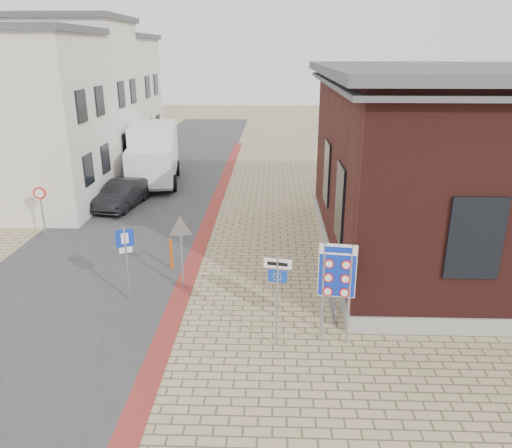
% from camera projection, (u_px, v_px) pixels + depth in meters
% --- Properties ---
extents(ground, '(120.00, 120.00, 0.00)m').
position_uv_depth(ground, '(238.00, 351.00, 12.80)').
color(ground, tan).
rests_on(ground, ground).
extents(road_strip, '(7.00, 60.00, 0.02)m').
position_uv_depth(road_strip, '(156.00, 192.00, 27.13)').
color(road_strip, '#38383A').
rests_on(road_strip, ground).
extents(curb_strip, '(0.60, 40.00, 0.02)m').
position_uv_depth(curb_strip, '(208.00, 222.00, 22.30)').
color(curb_strip, maroon).
rests_on(curb_strip, ground).
extents(brick_building, '(13.00, 13.00, 6.80)m').
position_uv_depth(brick_building, '(499.00, 162.00, 17.96)').
color(brick_building, gray).
rests_on(brick_building, ground).
extents(townhouse_near, '(7.40, 6.40, 8.30)m').
position_uv_depth(townhouse_near, '(18.00, 122.00, 23.10)').
color(townhouse_near, silver).
rests_on(townhouse_near, ground).
extents(townhouse_mid, '(7.40, 6.40, 9.10)m').
position_uv_depth(townhouse_mid, '(67.00, 100.00, 28.63)').
color(townhouse_mid, silver).
rests_on(townhouse_mid, ground).
extents(townhouse_far, '(7.40, 6.40, 8.30)m').
position_uv_depth(townhouse_far, '(102.00, 98.00, 34.42)').
color(townhouse_far, silver).
rests_on(townhouse_far, ground).
extents(bike_rack, '(0.08, 1.80, 0.60)m').
position_uv_depth(bike_rack, '(332.00, 303.00, 14.71)').
color(bike_rack, slate).
rests_on(bike_rack, ground).
extents(sedan, '(1.99, 4.18, 1.32)m').
position_uv_depth(sedan, '(123.00, 194.00, 24.35)').
color(sedan, black).
rests_on(sedan, ground).
extents(box_truck, '(3.34, 6.54, 3.27)m').
position_uv_depth(box_truck, '(153.00, 154.00, 28.47)').
color(box_truck, slate).
rests_on(box_truck, ground).
extents(border_sign, '(0.95, 0.18, 2.79)m').
position_uv_depth(border_sign, '(337.00, 273.00, 12.53)').
color(border_sign, gray).
rests_on(border_sign, ground).
extents(essen_sign, '(0.70, 0.18, 2.61)m').
position_uv_depth(essen_sign, '(277.00, 285.00, 12.48)').
color(essen_sign, gray).
rests_on(essen_sign, ground).
extents(parking_sign, '(0.49, 0.26, 2.39)m').
position_uv_depth(parking_sign, '(126.00, 252.00, 14.86)').
color(parking_sign, gray).
rests_on(parking_sign, ground).
extents(yield_sign, '(0.86, 0.17, 2.43)m').
position_uv_depth(yield_sign, '(181.00, 235.00, 15.56)').
color(yield_sign, gray).
rests_on(yield_sign, ground).
extents(speed_sign, '(0.50, 0.10, 2.12)m').
position_uv_depth(speed_sign, '(41.00, 204.00, 20.16)').
color(speed_sign, gray).
rests_on(speed_sign, ground).
extents(bollard, '(0.13, 0.13, 1.12)m').
position_uv_depth(bollard, '(171.00, 254.00, 17.42)').
color(bollard, '#DE520B').
rests_on(bollard, ground).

